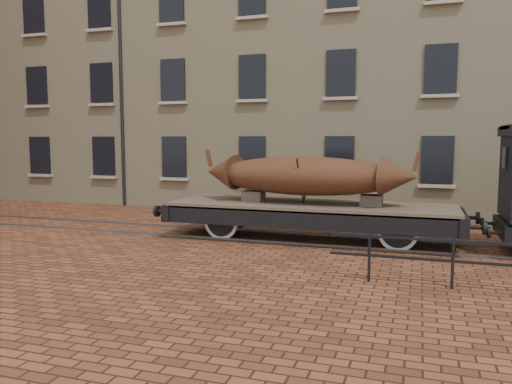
% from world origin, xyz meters
% --- Properties ---
extents(ground, '(90.00, 90.00, 0.00)m').
position_xyz_m(ground, '(0.00, 0.00, 0.00)').
color(ground, '#512B19').
extents(warehouse_cream, '(40.00, 10.19, 14.00)m').
position_xyz_m(warehouse_cream, '(3.00, 9.99, 7.00)').
color(warehouse_cream, beige).
rests_on(warehouse_cream, ground).
extents(rail_track, '(30.00, 1.52, 0.06)m').
position_xyz_m(rail_track, '(0.00, 0.00, 0.03)').
color(rail_track, '#59595E').
rests_on(rail_track, ground).
extents(flatcar_wagon, '(9.18, 2.49, 1.38)m').
position_xyz_m(flatcar_wagon, '(0.95, -0.00, 0.86)').
color(flatcar_wagon, brown).
rests_on(flatcar_wagon, ground).
extents(iron_boat, '(6.39, 2.14, 1.54)m').
position_xyz_m(iron_boat, '(0.75, -0.00, 1.88)').
color(iron_boat, '#4E2B15').
rests_on(iron_boat, flatcar_wagon).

